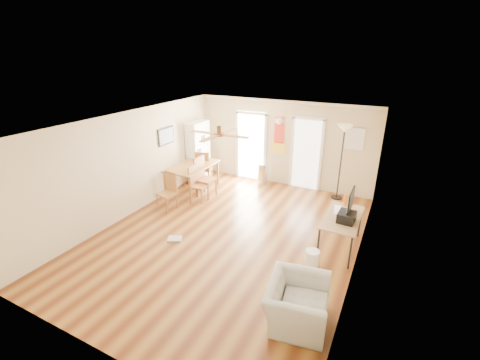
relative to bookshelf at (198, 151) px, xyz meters
The scene contains 29 objects.
floor 3.81m from the bookshelf, 46.49° to the right, with size 7.00×7.00×0.00m, color brown.
ceiling 4.05m from the bookshelf, 46.49° to the right, with size 5.50×7.00×0.00m, color silver, non-canonical shape.
wall_back 2.70m from the bookshelf, 17.92° to the left, with size 5.50×0.04×2.60m, color beige, non-canonical shape.
wall_front 6.69m from the bookshelf, 67.63° to the right, with size 5.50×0.04×2.60m, color beige, non-canonical shape.
wall_left 2.71m from the bookshelf, 94.44° to the right, with size 0.04×7.00×2.60m, color beige, non-canonical shape.
wall_right 5.94m from the bookshelf, 26.84° to the right, with size 0.04×7.00×2.60m, color beige, non-canonical shape.
crown_molding 4.03m from the bookshelf, 46.49° to the right, with size 5.50×7.00×0.08m, color white, non-canonical shape.
kitchen_doorway 1.70m from the bookshelf, 28.41° to the left, with size 0.90×0.10×2.10m, color white, non-canonical shape.
bathroom_doorway 3.39m from the bookshelf, 13.78° to the left, with size 0.80×0.10×2.10m, color white, non-canonical shape.
wall_decal 2.62m from the bookshelf, 18.36° to the left, with size 0.46×0.03×1.10m, color red.
ac_grille 4.72m from the bookshelf, ahead, with size 0.50×0.04×0.60m, color white.
framed_poster 1.50m from the bookshelf, 98.15° to the right, with size 0.04×0.66×0.48m, color black.
ceiling_fan 4.19m from the bookshelf, 49.52° to the right, with size 1.24×1.24×0.20m, color #593819, non-canonical shape.
bookshelf is the anchor object (origin of this frame).
dining_table 1.14m from the bookshelf, 67.21° to the right, with size 0.97×1.62×0.81m, color olive, non-canonical shape.
dining_chair_right_a 1.47m from the bookshelf, 48.64° to the right, with size 0.47×0.47×1.14m, color #AC7137, non-canonical shape.
dining_chair_right_b 1.76m from the bookshelf, 56.40° to the right, with size 0.41×0.41×1.01m, color #A56635, non-canonical shape.
dining_chair_near 2.34m from the bookshelf, 78.16° to the right, with size 0.41×0.41×1.00m, color #AB7037, non-canonical shape.
dining_chair_far 0.59m from the bookshelf, 33.08° to the right, with size 0.43×0.43×1.05m, color olive, non-canonical shape.
trash_can 2.18m from the bookshelf, 13.15° to the left, with size 0.32×0.32×0.69m, color silver.
torchiere_lamp 4.38m from the bookshelf, ahead, with size 0.40×0.40×2.12m, color black, non-canonical shape.
computer_desk 5.33m from the bookshelf, 22.61° to the right, with size 0.69×1.39×0.74m, color #A38258, non-canonical shape.
imac 5.40m from the bookshelf, 21.77° to the right, with size 0.09×0.64×0.60m, color black, non-canonical shape.
keyboard 5.07m from the bookshelf, 20.52° to the right, with size 0.14×0.43×0.02m, color white.
printer 5.45m from the bookshelf, 23.75° to the right, with size 0.32×0.38×0.19m, color black.
orange_bottle 5.06m from the bookshelf, 16.76° to the right, with size 0.09×0.09×0.26m, color orange.
wastebasket_a 5.44m from the bookshelf, 32.57° to the right, with size 0.28×0.28×0.32m, color white.
floor_cloth 3.84m from the bookshelf, 65.18° to the right, with size 0.30×0.23×0.04m, color #A2A39E.
armchair 6.46m from the bookshelf, 43.13° to the right, with size 1.04×0.91×0.68m, color #A9AAA5.
Camera 1 is at (3.12, -5.59, 3.95)m, focal length 24.24 mm.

